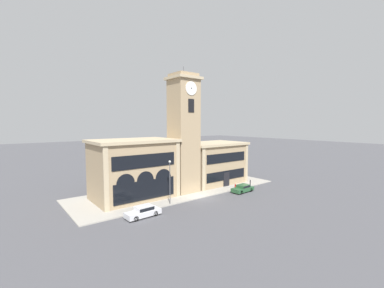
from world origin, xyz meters
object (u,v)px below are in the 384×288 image
parked_car_mid (243,188)px  fire_hydrant (235,186)px  bollard (250,183)px  parked_car_near (143,211)px  street_lamp (170,176)px

parked_car_mid → fire_hydrant: parked_car_mid is taller
parked_car_mid → bollard: size_ratio=4.10×
bollard → fire_hydrant: bearing=178.9°
bollard → fire_hydrant: bollard is taller
parked_car_near → parked_car_mid: (19.42, -0.00, -0.06)m
parked_car_near → fire_hydrant: (19.74, 2.06, -0.18)m
street_lamp → bollard: street_lamp is taller
parked_car_mid → bollard: 4.90m
parked_car_mid → parked_car_near: bearing=-2.3°
parked_car_near → street_lamp: street_lamp is taller
bollard → parked_car_near: bearing=-175.3°
street_lamp → parked_car_near: bearing=-160.1°
parked_car_mid → street_lamp: 14.62m
street_lamp → parked_car_mid: bearing=-8.0°
parked_car_near → fire_hydrant: parked_car_near is taller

